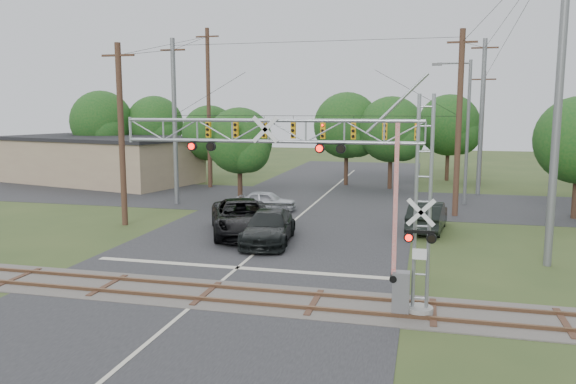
% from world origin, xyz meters
% --- Properties ---
extents(ground, '(160.00, 160.00, 0.00)m').
position_xyz_m(ground, '(0.00, 0.00, 0.00)').
color(ground, '#324520').
rests_on(ground, ground).
extents(road_main, '(14.00, 90.00, 0.02)m').
position_xyz_m(road_main, '(0.00, 10.00, 0.01)').
color(road_main, '#252527').
rests_on(road_main, ground).
extents(road_cross, '(90.00, 12.00, 0.02)m').
position_xyz_m(road_cross, '(0.00, 24.00, 0.01)').
color(road_cross, '#252527').
rests_on(road_cross, ground).
extents(railroad_track, '(90.00, 3.20, 0.17)m').
position_xyz_m(railroad_track, '(0.00, 2.00, 0.03)').
color(railroad_track, '#4F4A45').
rests_on(railroad_track, ground).
extents(crossing_gantry, '(10.69, 0.91, 7.15)m').
position_xyz_m(crossing_gantry, '(4.42, 1.64, 4.43)').
color(crossing_gantry, gray).
rests_on(crossing_gantry, ground).
extents(traffic_signal_span, '(19.34, 0.36, 11.50)m').
position_xyz_m(traffic_signal_span, '(0.85, 20.00, 5.65)').
color(traffic_signal_span, slate).
rests_on(traffic_signal_span, ground).
extents(pickup_black, '(5.44, 7.39, 1.87)m').
position_xyz_m(pickup_black, '(-1.88, 11.73, 0.93)').
color(pickup_black, black).
rests_on(pickup_black, ground).
extents(car_dark, '(2.88, 5.81, 1.62)m').
position_xyz_m(car_dark, '(0.03, 10.26, 0.81)').
color(car_dark, black).
rests_on(car_dark, ground).
extents(sedan_silver, '(3.95, 1.65, 1.33)m').
position_xyz_m(sedan_silver, '(-2.56, 18.92, 0.67)').
color(sedan_silver, '#B3B5BB').
rests_on(sedan_silver, ground).
extents(suv_dark, '(2.32, 5.20, 1.66)m').
position_xyz_m(suv_dark, '(7.79, 15.13, 0.83)').
color(suv_dark, black).
rests_on(suv_dark, ground).
extents(commercial_building, '(19.69, 13.14, 4.22)m').
position_xyz_m(commercial_building, '(-21.68, 29.62, 2.12)').
color(commercial_building, gray).
rests_on(commercial_building, ground).
extents(streetlight, '(2.68, 0.28, 10.03)m').
position_xyz_m(streetlight, '(10.15, 24.56, 5.61)').
color(streetlight, slate).
rests_on(streetlight, ground).
extents(utility_poles, '(25.23, 26.02, 14.48)m').
position_xyz_m(utility_poles, '(3.51, 22.43, 6.24)').
color(utility_poles, '#44291F').
rests_on(utility_poles, ground).
extents(treeline, '(50.07, 23.14, 8.51)m').
position_xyz_m(treeline, '(-2.13, 31.70, 5.01)').
color(treeline, '#3B261A').
rests_on(treeline, ground).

